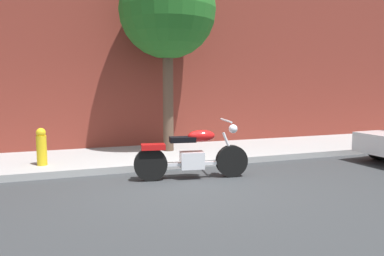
% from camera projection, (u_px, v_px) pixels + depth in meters
% --- Properties ---
extents(ground_plane, '(60.00, 60.00, 0.00)m').
position_uv_depth(ground_plane, '(185.00, 185.00, 6.62)').
color(ground_plane, '#303335').
extents(sidewalk, '(25.21, 2.48, 0.14)m').
position_uv_depth(sidewalk, '(152.00, 156.00, 8.93)').
color(sidewalk, '#989898').
rests_on(sidewalk, ground).
extents(building_facade, '(25.21, 0.50, 7.24)m').
position_uv_depth(building_facade, '(137.00, 15.00, 9.91)').
color(building_facade, maroon).
rests_on(building_facade, ground).
extents(motorcycle, '(2.18, 0.75, 1.12)m').
position_uv_depth(motorcycle, '(192.00, 155.00, 7.00)').
color(motorcycle, black).
rests_on(motorcycle, ground).
extents(street_tree, '(2.34, 2.34, 4.74)m').
position_uv_depth(street_tree, '(168.00, 11.00, 8.89)').
color(street_tree, brown).
rests_on(street_tree, ground).
extents(fire_hydrant, '(0.20, 0.20, 0.91)m').
position_uv_depth(fire_hydrant, '(42.00, 150.00, 7.55)').
color(fire_hydrant, gold).
rests_on(fire_hydrant, ground).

